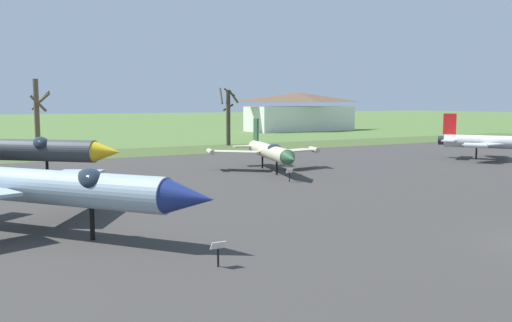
{
  "coord_description": "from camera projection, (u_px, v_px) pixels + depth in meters",
  "views": [
    {
      "loc": [
        -22.68,
        -13.28,
        6.17
      ],
      "look_at": [
        -4.98,
        17.95,
        2.32
      ],
      "focal_mm": 38.33,
      "sensor_mm": 36.0,
      "label": 1
    }
  ],
  "objects": [
    {
      "name": "info_placard_rear_right",
      "position": [
        290.0,
        174.0,
        42.29
      ],
      "size": [
        0.54,
        0.2,
        1.08
      ],
      "color": "black",
      "rests_on": "ground"
    },
    {
      "name": "visitor_building",
      "position": [
        300.0,
        112.0,
        119.84
      ],
      "size": [
        25.1,
        9.58,
        8.34
      ],
      "color": "silver",
      "rests_on": "ground"
    },
    {
      "name": "asphalt_apron",
      "position": [
        321.0,
        190.0,
        38.32
      ],
      "size": [
        89.67,
        58.03,
        0.05
      ],
      "primitive_type": "cube",
      "color": "#383533",
      "rests_on": "ground"
    },
    {
      "name": "info_placard_front_left",
      "position": [
        218.0,
        251.0,
        20.38
      ],
      "size": [
        0.57,
        0.29,
        1.04
      ],
      "color": "black",
      "rests_on": "ground"
    },
    {
      "name": "jet_fighter_rear_left",
      "position": [
        13.0,
        149.0,
        43.25
      ],
      "size": [
        15.0,
        14.49,
        6.16
      ],
      "color": "#33383D",
      "rests_on": "ground"
    },
    {
      "name": "jet_fighter_rear_right",
      "position": [
        270.0,
        151.0,
        48.37
      ],
      "size": [
        10.56,
        13.18,
        4.65
      ],
      "color": "#B7B293",
      "rests_on": "ground"
    },
    {
      "name": "grass_verge_strip",
      "position": [
        155.0,
        152.0,
        68.61
      ],
      "size": [
        149.67,
        12.0,
        0.06
      ],
      "primitive_type": "cube",
      "color": "#405428",
      "rests_on": "ground"
    },
    {
      "name": "info_placard_rear_left",
      "position": [
        114.0,
        181.0,
        38.94
      ],
      "size": [
        0.52,
        0.3,
        0.96
      ],
      "color": "black",
      "rests_on": "ground"
    },
    {
      "name": "bare_tree_far_right",
      "position": [
        228.0,
        115.0,
        77.95
      ],
      "size": [
        2.83,
        2.83,
        8.3
      ],
      "color": "#42382D",
      "rests_on": "ground"
    },
    {
      "name": "jet_fighter_front_left",
      "position": [
        46.0,
        186.0,
        25.22
      ],
      "size": [
        13.15,
        14.91,
        5.15
      ],
      "color": "#8EA3B2",
      "rests_on": "ground"
    },
    {
      "name": "jet_fighter_front_right",
      "position": [
        506.0,
        142.0,
        57.74
      ],
      "size": [
        10.8,
        13.52,
        4.98
      ],
      "color": "silver",
      "rests_on": "ground"
    },
    {
      "name": "bare_tree_right_of_center",
      "position": [
        37.0,
        114.0,
        64.96
      ],
      "size": [
        2.56,
        2.81,
        8.97
      ],
      "color": "brown",
      "rests_on": "ground"
    }
  ]
}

